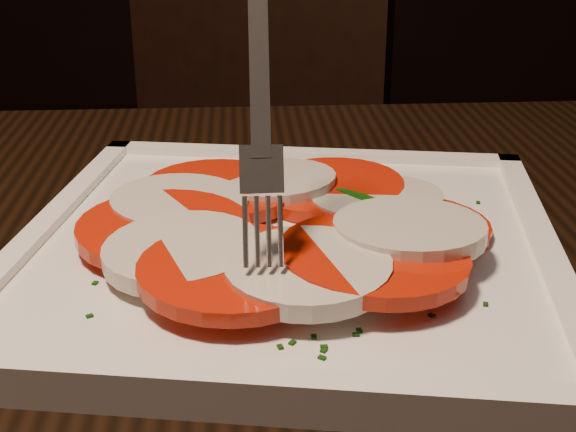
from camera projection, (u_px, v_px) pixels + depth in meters
The scene contains 4 objects.
chair at pixel (231, 182), 1.22m from camera, with size 0.55×0.55×0.93m.
plate at pixel (288, 250), 0.48m from camera, with size 0.31×0.31×0.01m, color white.
caprese_salad at pixel (288, 222), 0.47m from camera, with size 0.25×0.25×0.03m.
fork at pixel (259, 64), 0.41m from camera, with size 0.04×0.10×0.18m, color white, non-canonical shape.
Camera 1 is at (-0.09, -0.57, 0.97)m, focal length 50.00 mm.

